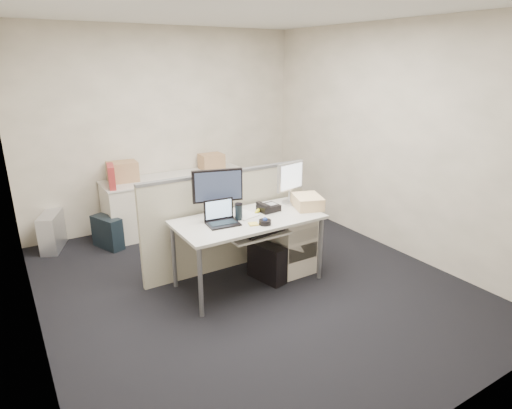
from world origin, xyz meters
TOP-DOWN VIEW (x-y plane):
  - floor at (0.00, 0.00)m, footprint 4.00×4.50m
  - ceiling at (0.00, 0.00)m, footprint 4.00×4.50m
  - wall_back at (0.00, 2.25)m, footprint 4.00×0.02m
  - wall_front at (0.00, -2.25)m, footprint 4.00×0.02m
  - wall_left at (-2.00, 0.00)m, footprint 0.02×4.50m
  - wall_right at (2.00, 0.00)m, footprint 0.02×4.50m
  - desk at (0.00, 0.00)m, footprint 1.50×0.75m
  - keyboard_tray at (0.00, -0.18)m, footprint 0.62×0.32m
  - drawer_pedestal at (0.55, 0.05)m, footprint 0.40×0.55m
  - cubicle_partition at (0.00, 0.45)m, footprint 2.00×0.06m
  - back_counter at (0.00, 1.93)m, footprint 2.00×0.60m
  - monitor_main at (-0.25, 0.18)m, footprint 0.54×0.33m
  - monitor_small at (0.65, 0.18)m, footprint 0.41×0.26m
  - laptop at (-0.30, -0.02)m, footprint 0.33×0.26m
  - trackball at (0.05, -0.24)m, footprint 0.16×0.16m
  - desk_phone at (0.30, 0.08)m, footprint 0.22×0.19m
  - paper_stack at (-0.00, 0.12)m, footprint 0.30×0.34m
  - sticky_pad at (-0.05, -0.18)m, footprint 0.11×0.11m
  - travel_mug at (-0.10, 0.02)m, footprint 0.09×0.09m
  - banana at (0.18, 0.10)m, footprint 0.16×0.13m
  - cellphone at (-0.15, 0.14)m, footprint 0.08×0.12m
  - manila_folders at (0.72, -0.05)m, footprint 0.38×0.43m
  - keyboard at (0.05, -0.22)m, footprint 0.45×0.21m
  - pc_tower_desk at (0.20, -0.05)m, footprint 0.27×0.46m
  - pc_tower_spare_dark at (-1.05, 1.71)m, footprint 0.32×0.47m
  - pc_tower_spare_silver at (-1.65, 2.03)m, footprint 0.37×0.54m
  - cardboard_box_left at (-0.70, 2.05)m, footprint 0.39×0.30m
  - cardboard_box_right at (0.59, 2.05)m, footprint 0.34×0.27m
  - red_binder at (-0.90, 1.83)m, footprint 0.14×0.34m

SIDE VIEW (x-z plane):
  - floor at x=0.00m, z-range -0.01..0.00m
  - pc_tower_spare_dark at x=-1.05m, z-range 0.00..0.40m
  - pc_tower_desk at x=0.20m, z-range 0.00..0.41m
  - pc_tower_spare_silver at x=-1.65m, z-range 0.00..0.46m
  - drawer_pedestal at x=0.55m, z-range 0.00..0.65m
  - back_counter at x=0.00m, z-range 0.00..0.72m
  - cubicle_partition at x=0.00m, z-range 0.00..1.10m
  - keyboard_tray at x=0.00m, z-range 0.61..0.63m
  - keyboard at x=0.05m, z-range 0.63..0.66m
  - desk at x=0.00m, z-range 0.30..1.03m
  - paper_stack at x=0.00m, z-range 0.73..0.74m
  - sticky_pad at x=-0.05m, z-range 0.73..0.74m
  - cellphone at x=-0.15m, z-range 0.73..0.75m
  - banana at x=0.18m, z-range 0.73..0.77m
  - trackball at x=0.05m, z-range 0.73..0.78m
  - desk_phone at x=0.30m, z-range 0.73..0.80m
  - manila_folders at x=0.72m, z-range 0.73..0.86m
  - travel_mug at x=-0.10m, z-range 0.73..0.89m
  - cardboard_box_right at x=0.59m, z-range 0.72..0.96m
  - laptop at x=-0.30m, z-range 0.73..0.96m
  - cardboard_box_left at x=-0.70m, z-range 0.72..1.00m
  - red_binder at x=-0.90m, z-range 0.72..1.03m
  - monitor_small at x=0.65m, z-range 0.73..1.19m
  - monitor_main at x=-0.25m, z-range 0.73..1.24m
  - wall_back at x=0.00m, z-range 0.00..2.70m
  - wall_front at x=0.00m, z-range 0.00..2.70m
  - wall_left at x=-2.00m, z-range 0.00..2.70m
  - wall_right at x=2.00m, z-range 0.00..2.70m
  - ceiling at x=0.00m, z-range 2.70..2.71m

